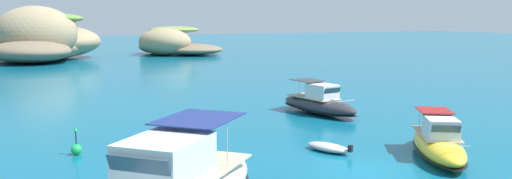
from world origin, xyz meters
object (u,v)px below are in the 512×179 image
Objects in this scene: motorboat_yellow at (438,144)px; dinghy_tender at (328,147)px; islet_small at (172,43)px; islet_large at (39,41)px; channel_buoy at (76,148)px; motorboat_charcoal at (319,104)px.

motorboat_yellow is 2.54× the size of dinghy_tender.
islet_small reaches higher than dinghy_tender.
islet_large is at bearing 98.81° from dinghy_tender.
channel_buoy is at bearing -90.90° from islet_large.
dinghy_tender is at bearing 142.57° from motorboat_yellow.
dinghy_tender is (-5.38, -9.55, -0.54)m from motorboat_charcoal.
islet_small is 2.87× the size of motorboat_yellow.
motorboat_charcoal is (-7.52, -65.58, -1.42)m from islet_small.
motorboat_yellow is at bearing -37.43° from dinghy_tender.
motorboat_yellow is (15.68, -75.94, -2.48)m from islet_large.
islet_large reaches higher than motorboat_charcoal.
motorboat_yellow is at bearing -96.15° from islet_small.
islet_large reaches higher than dinghy_tender.
dinghy_tender is at bearing -81.19° from islet_large.
islet_small is at bearing 83.46° from motorboat_charcoal.
channel_buoy reaches higher than dinghy_tender.
islet_large is 10.66× the size of dinghy_tender.
motorboat_charcoal is 2.80× the size of dinghy_tender.
dinghy_tender is at bearing -99.74° from islet_small.
motorboat_yellow is (-8.46, -78.52, -1.47)m from islet_small.
channel_buoy is (-12.30, 5.03, 0.11)m from dinghy_tender.
dinghy_tender is (11.24, -72.54, -2.98)m from islet_large.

